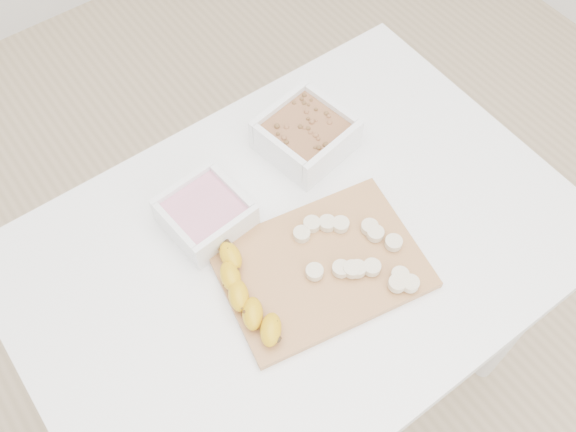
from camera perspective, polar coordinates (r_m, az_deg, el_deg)
ground at (r=1.84m, az=0.57°, el=-14.17°), size 3.50×3.50×0.00m
table at (r=1.23m, az=0.83°, el=-4.80°), size 1.00×0.70×0.75m
bowl_yogurt at (r=1.15m, az=-7.36°, el=0.19°), size 0.15×0.15×0.06m
bowl_granola at (r=1.24m, az=1.58°, el=7.26°), size 0.18×0.18×0.07m
cutting_board at (r=1.12m, az=2.95°, el=-4.51°), size 0.38×0.30×0.01m
banana at (r=1.07m, az=-3.61°, el=-7.08°), size 0.12×0.20×0.03m
banana_slices at (r=1.12m, az=6.17°, el=-3.26°), size 0.18×0.22×0.02m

